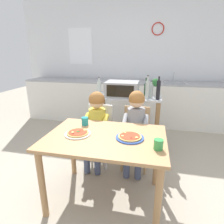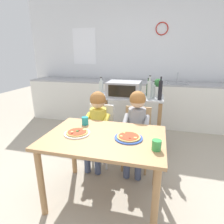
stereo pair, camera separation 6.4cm
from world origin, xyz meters
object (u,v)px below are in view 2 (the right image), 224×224
object	(u,v)px
dining_table	(105,146)
potted_herb_plant	(158,87)
bottle_brown_beer	(160,90)
drinking_cup_green	(157,145)
pizza_plate_blue_rimmed	(129,137)
kitchen_island_cart	(130,113)
pizza_plate_white	(77,133)
bottle_squat_spirits	(148,89)
bottle_slim_sauce	(149,90)
bottle_clear_vinegar	(153,91)
toaster_oven	(124,89)
dining_chair_right	(137,133)
child_in_yellow_shirt	(97,119)
child_in_grey_shirt	(136,122)
drinking_cup_teal	(85,121)
bottle_tall_green_wine	(101,88)
dining_chair_left	(100,130)

from	to	relation	value
dining_table	potted_herb_plant	bearing A→B (deg)	71.38
bottle_brown_beer	drinking_cup_green	distance (m)	1.28
pizza_plate_blue_rimmed	potted_herb_plant	bearing A→B (deg)	80.69
kitchen_island_cart	pizza_plate_white	distance (m)	1.33
potted_herb_plant	bottle_brown_beer	bearing A→B (deg)	-81.65
bottle_squat_spirits	bottle_slim_sauce	xyz separation A→B (m)	(0.03, -0.21, 0.03)
bottle_clear_vinegar	drinking_cup_green	bearing A→B (deg)	-86.17
toaster_oven	bottle_clear_vinegar	xyz separation A→B (m)	(0.44, -0.03, -0.01)
potted_herb_plant	dining_chair_right	world-z (taller)	potted_herb_plant
pizza_plate_white	drinking_cup_green	world-z (taller)	drinking_cup_green
child_in_yellow_shirt	child_in_grey_shirt	world-z (taller)	child_in_grey_shirt
bottle_brown_beer	kitchen_island_cart	bearing A→B (deg)	161.28
bottle_slim_sauce	dining_table	world-z (taller)	bottle_slim_sauce
bottle_squat_spirits	drinking_cup_teal	size ratio (longest dim) A/B	3.21
toaster_oven	bottle_tall_green_wine	distance (m)	0.36
drinking_cup_green	bottle_brown_beer	bearing A→B (deg)	89.63
bottle_tall_green_wine	drinking_cup_green	world-z (taller)	bottle_tall_green_wine
bottle_clear_vinegar	drinking_cup_green	distance (m)	1.36
child_in_yellow_shirt	drinking_cup_green	xyz separation A→B (m)	(0.77, -0.74, 0.10)
bottle_brown_beer	dining_chair_left	world-z (taller)	bottle_brown_beer
bottle_slim_sauce	bottle_clear_vinegar	size ratio (longest dim) A/B	1.33
dining_table	dining_chair_right	size ratio (longest dim) A/B	1.42
bottle_squat_spirits	child_in_yellow_shirt	world-z (taller)	bottle_squat_spirits
child_in_grey_shirt	pizza_plate_white	distance (m)	0.80
dining_chair_right	drinking_cup_green	xyz separation A→B (m)	(0.26, -0.87, 0.30)
bottle_brown_beer	drinking_cup_green	size ratio (longest dim) A/B	3.73
pizza_plate_white	bottle_brown_beer	bearing A→B (deg)	55.49
bottle_squat_spirits	dining_table	xyz separation A→B (m)	(-0.32, -1.32, -0.35)
kitchen_island_cart	bottle_clear_vinegar	size ratio (longest dim) A/B	3.94
kitchen_island_cart	pizza_plate_blue_rimmed	distance (m)	1.28
drinking_cup_teal	dining_chair_left	bearing A→B (deg)	87.59
bottle_squat_spirits	child_in_grey_shirt	world-z (taller)	bottle_squat_spirits
dining_chair_left	pizza_plate_white	bearing A→B (deg)	-89.99
pizza_plate_blue_rimmed	drinking_cup_green	world-z (taller)	drinking_cup_green
bottle_slim_sauce	pizza_plate_blue_rimmed	size ratio (longest dim) A/B	1.29
kitchen_island_cart	bottle_tall_green_wine	xyz separation A→B (m)	(-0.45, -0.08, 0.41)
dining_chair_left	drinking_cup_green	xyz separation A→B (m)	(0.77, -0.85, 0.30)
bottle_squat_spirits	dining_chair_left	world-z (taller)	bottle_squat_spirits
child_in_grey_shirt	bottle_squat_spirits	bearing A→B (deg)	83.60
kitchen_island_cart	bottle_brown_beer	xyz separation A→B (m)	(0.44, -0.15, 0.43)
bottle_tall_green_wine	drinking_cup_green	xyz separation A→B (m)	(0.89, -1.33, -0.20)
dining_chair_left	child_in_grey_shirt	xyz separation A→B (m)	(0.51, -0.10, 0.20)
bottle_squat_spirits	drinking_cup_green	bearing A→B (deg)	-83.29
bottle_tall_green_wine	child_in_grey_shirt	size ratio (longest dim) A/B	0.28
toaster_oven	drinking_cup_green	bearing A→B (deg)	-68.91
pizza_plate_white	child_in_yellow_shirt	bearing A→B (deg)	90.01
bottle_squat_spirits	pizza_plate_white	bearing A→B (deg)	-113.77
pizza_plate_white	drinking_cup_teal	xyz separation A→B (m)	(-0.02, 0.26, 0.03)
bottle_tall_green_wine	dining_chair_right	world-z (taller)	bottle_tall_green_wine
kitchen_island_cart	potted_herb_plant	xyz separation A→B (m)	(0.41, 0.11, 0.43)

